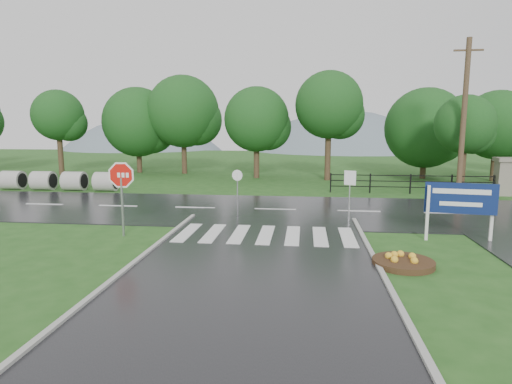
# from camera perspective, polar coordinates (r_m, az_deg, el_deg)

# --- Properties ---
(ground) EXTENTS (120.00, 120.00, 0.00)m
(ground) POSITION_cam_1_polar(r_m,az_deg,el_deg) (11.26, -1.05, -12.32)
(ground) COLOR #22501A
(ground) RESTS_ON ground
(main_road) EXTENTS (90.00, 8.00, 0.04)m
(main_road) POSITION_cam_1_polar(r_m,az_deg,el_deg) (20.86, 2.57, -2.43)
(main_road) COLOR black
(main_road) RESTS_ON ground
(crosswalk) EXTENTS (6.50, 2.80, 0.02)m
(crosswalk) POSITION_cam_1_polar(r_m,az_deg,el_deg) (15.98, 1.32, -5.69)
(crosswalk) COLOR silver
(crosswalk) RESTS_ON ground
(curb_left) EXTENTS (0.15, 24.00, 0.12)m
(curb_left) POSITION_cam_1_polar(r_m,az_deg,el_deg) (9.06, -29.24, -19.00)
(curb_left) COLOR #A3A39B
(curb_left) RESTS_ON ground
(pillar_west) EXTENTS (1.00, 1.00, 2.24)m
(pillar_west) POSITION_cam_1_polar(r_m,az_deg,el_deg) (28.99, 30.10, 1.91)
(pillar_west) COLOR gray
(pillar_west) RESTS_ON ground
(fence_west) EXTENTS (9.58, 0.08, 1.20)m
(fence_west) POSITION_cam_1_polar(r_m,az_deg,el_deg) (27.37, 19.90, 1.28)
(fence_west) COLOR black
(fence_west) RESTS_ON ground
(hills) EXTENTS (102.00, 48.00, 48.00)m
(hills) POSITION_cam_1_polar(r_m,az_deg,el_deg) (77.95, 7.89, -5.84)
(hills) COLOR slate
(hills) RESTS_ON ground
(treeline) EXTENTS (83.20, 5.20, 10.00)m
(treeline) POSITION_cam_1_polar(r_m,az_deg,el_deg) (34.65, 5.83, 2.03)
(treeline) COLOR #144117
(treeline) RESTS_ON ground
(culvert_pipes) EXTENTS (7.60, 1.20, 1.20)m
(culvert_pipes) POSITION_cam_1_polar(r_m,az_deg,el_deg) (30.00, -24.80, 1.37)
(culvert_pipes) COLOR #9E9B93
(culvert_pipes) RESTS_ON ground
(stop_sign) EXTENTS (1.31, 0.09, 2.94)m
(stop_sign) POSITION_cam_1_polar(r_m,az_deg,el_deg) (16.37, -17.51, 1.28)
(stop_sign) COLOR #939399
(stop_sign) RESTS_ON ground
(estate_billboard) EXTENTS (2.36, 0.43, 2.09)m
(estate_billboard) POSITION_cam_1_polar(r_m,az_deg,el_deg) (16.66, 25.61, -1.13)
(estate_billboard) COLOR silver
(estate_billboard) RESTS_ON ground
(flower_bed) EXTENTS (1.78, 1.78, 0.36)m
(flower_bed) POSITION_cam_1_polar(r_m,az_deg,el_deg) (13.40, 19.04, -8.74)
(flower_bed) COLOR #332111
(flower_bed) RESTS_ON ground
(reg_sign_small) EXTENTS (0.47, 0.19, 2.22)m
(reg_sign_small) POSITION_cam_1_polar(r_m,az_deg,el_deg) (18.30, 12.40, 0.77)
(reg_sign_small) COLOR #939399
(reg_sign_small) RESTS_ON ground
(reg_sign_round) EXTENTS (0.48, 0.16, 2.13)m
(reg_sign_round) POSITION_cam_1_polar(r_m,az_deg,el_deg) (19.10, -2.50, 0.67)
(reg_sign_round) COLOR #939399
(reg_sign_round) RESTS_ON ground
(utility_pole_east) EXTENTS (1.59, 0.30, 8.93)m
(utility_pole_east) POSITION_cam_1_polar(r_m,az_deg,el_deg) (27.43, 25.96, 8.93)
(utility_pole_east) COLOR #473523
(utility_pole_east) RESTS_ON ground
(entrance_tree_left) EXTENTS (3.60, 3.60, 5.97)m
(entrance_tree_left) POSITION_cam_1_polar(r_m,az_deg,el_deg) (29.57, 26.09, 8.06)
(entrance_tree_left) COLOR #3D2B1C
(entrance_tree_left) RESTS_ON ground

